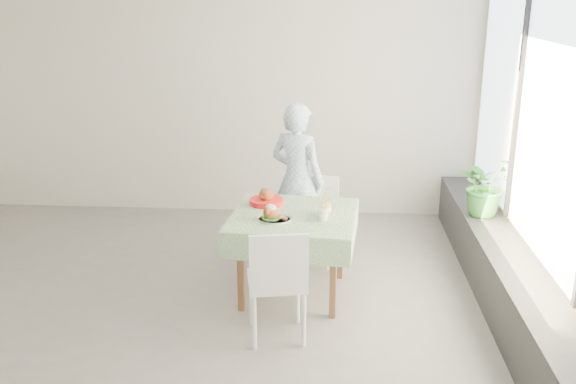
# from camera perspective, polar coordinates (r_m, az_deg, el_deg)

# --- Properties ---
(floor) EXTENTS (6.00, 6.00, 0.00)m
(floor) POSITION_cam_1_polar(r_m,az_deg,el_deg) (5.63, -10.21, -9.84)
(floor) COLOR #63605E
(floor) RESTS_ON ground
(wall_back) EXTENTS (6.00, 0.02, 2.80)m
(wall_back) POSITION_cam_1_polar(r_m,az_deg,el_deg) (7.54, -6.23, 8.56)
(wall_back) COLOR beige
(wall_back) RESTS_ON ground
(wall_front) EXTENTS (6.00, 0.02, 2.80)m
(wall_front) POSITION_cam_1_polar(r_m,az_deg,el_deg) (2.92, -23.53, -7.38)
(wall_front) COLOR beige
(wall_front) RESTS_ON ground
(wall_right) EXTENTS (0.02, 5.00, 2.80)m
(wall_right) POSITION_cam_1_polar(r_m,az_deg,el_deg) (5.25, 22.57, 3.40)
(wall_right) COLOR beige
(wall_right) RESTS_ON ground
(window_pane) EXTENTS (0.01, 4.80, 2.18)m
(window_pane) POSITION_cam_1_polar(r_m,az_deg,el_deg) (5.19, 22.57, 6.09)
(window_pane) COLOR #D1E0F9
(window_pane) RESTS_ON ground
(window_ledge) EXTENTS (0.40, 4.80, 0.50)m
(window_ledge) POSITION_cam_1_polar(r_m,az_deg,el_deg) (5.56, 19.21, -8.09)
(window_ledge) COLOR black
(window_ledge) RESTS_ON ground
(cafe_table) EXTENTS (1.13, 1.13, 0.74)m
(cafe_table) POSITION_cam_1_polar(r_m,az_deg,el_deg) (5.55, 0.48, -4.71)
(cafe_table) COLOR brown
(cafe_table) RESTS_ON ground
(chair_far) EXTENTS (0.46, 0.46, 0.83)m
(chair_far) POSITION_cam_1_polar(r_m,az_deg,el_deg) (6.30, 2.38, -3.94)
(chair_far) COLOR white
(chair_far) RESTS_ON ground
(chair_near) EXTENTS (0.50, 0.50, 0.91)m
(chair_near) POSITION_cam_1_polar(r_m,az_deg,el_deg) (4.95, -0.98, -9.87)
(chair_near) COLOR white
(chair_near) RESTS_ON ground
(diner) EXTENTS (0.67, 0.58, 1.55)m
(diner) POSITION_cam_1_polar(r_m,az_deg,el_deg) (6.30, 0.83, 1.05)
(diner) COLOR #91C7E8
(diner) RESTS_ON ground
(main_dish) EXTENTS (0.27, 0.27, 0.14)m
(main_dish) POSITION_cam_1_polar(r_m,az_deg,el_deg) (5.28, -1.38, -2.07)
(main_dish) COLOR white
(main_dish) RESTS_ON cafe_table
(juice_cup_orange) EXTENTS (0.10, 0.10, 0.29)m
(juice_cup_orange) POSITION_cam_1_polar(r_m,az_deg,el_deg) (5.41, 3.35, -1.39)
(juice_cup_orange) COLOR white
(juice_cup_orange) RESTS_ON cafe_table
(juice_cup_lemonade) EXTENTS (0.09, 0.09, 0.26)m
(juice_cup_lemonade) POSITION_cam_1_polar(r_m,az_deg,el_deg) (5.30, 3.12, -1.89)
(juice_cup_lemonade) COLOR white
(juice_cup_lemonade) RESTS_ON cafe_table
(second_dish) EXTENTS (0.30, 0.30, 0.14)m
(second_dish) POSITION_cam_1_polar(r_m,az_deg,el_deg) (5.69, -1.93, -0.67)
(second_dish) COLOR red
(second_dish) RESTS_ON cafe_table
(potted_plant) EXTENTS (0.70, 0.68, 0.59)m
(potted_plant) POSITION_cam_1_polar(r_m,az_deg,el_deg) (6.37, 17.15, 0.63)
(potted_plant) COLOR #2F7727
(potted_plant) RESTS_ON window_ledge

